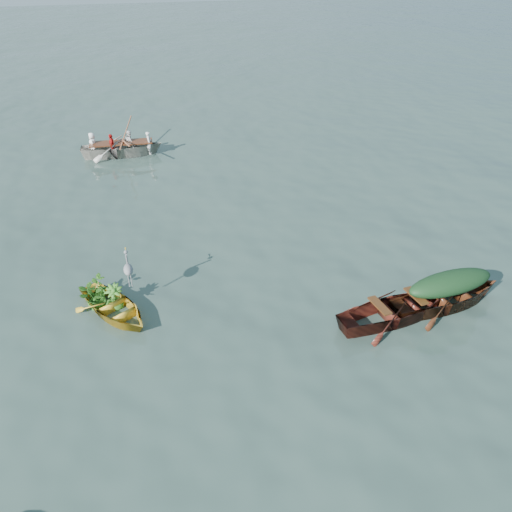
# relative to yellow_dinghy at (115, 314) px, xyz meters

# --- Properties ---
(ground) EXTENTS (140.00, 140.00, 0.00)m
(ground) POSITION_rel_yellow_dinghy_xyz_m (3.29, -1.51, 0.00)
(ground) COLOR #374D45
(ground) RESTS_ON ground
(yellow_dinghy) EXTENTS (2.50, 3.02, 0.73)m
(yellow_dinghy) POSITION_rel_yellow_dinghy_xyz_m (0.00, 0.00, 0.00)
(yellow_dinghy) COLOR #BE8625
(yellow_dinghy) RESTS_ON ground
(green_tarp_boat) EXTENTS (4.16, 1.68, 0.93)m
(green_tarp_boat) POSITION_rel_yellow_dinghy_xyz_m (7.60, -1.69, 0.00)
(green_tarp_boat) COLOR #4A2911
(green_tarp_boat) RESTS_ON ground
(open_wooden_boat) EXTENTS (4.12, 1.71, 0.91)m
(open_wooden_boat) POSITION_rel_yellow_dinghy_xyz_m (6.21, -1.83, 0.00)
(open_wooden_boat) COLOR #501E14
(open_wooden_boat) RESTS_ON ground
(rowed_boat) EXTENTS (4.51, 1.62, 1.06)m
(rowed_boat) POSITION_rel_yellow_dinghy_xyz_m (0.54, 10.26, 0.00)
(rowed_boat) COLOR beige
(rowed_boat) RESTS_ON ground
(green_tarp_cover) EXTENTS (2.29, 0.92, 0.52)m
(green_tarp_cover) POSITION_rel_yellow_dinghy_xyz_m (7.60, -1.69, 0.72)
(green_tarp_cover) COLOR #163818
(green_tarp_cover) RESTS_ON green_tarp_boat
(thwart_benches) EXTENTS (2.07, 0.98, 0.04)m
(thwart_benches) POSITION_rel_yellow_dinghy_xyz_m (6.21, -1.83, 0.47)
(thwart_benches) COLOR #42240F
(thwart_benches) RESTS_ON open_wooden_boat
(heron) EXTENTS (0.45, 0.49, 0.92)m
(heron) POSITION_rel_yellow_dinghy_xyz_m (0.44, 0.33, 0.83)
(heron) COLOR gray
(heron) RESTS_ON yellow_dinghy
(dinghy_weeds) EXTENTS (1.07, 1.13, 0.60)m
(dinghy_weeds) POSITION_rel_yellow_dinghy_xyz_m (-0.27, 0.48, 0.67)
(dinghy_weeds) COLOR #305E18
(dinghy_weeds) RESTS_ON yellow_dinghy
(rowers) EXTENTS (3.17, 1.40, 0.76)m
(rowers) POSITION_rel_yellow_dinghy_xyz_m (0.54, 10.26, 0.91)
(rowers) COLOR silver
(rowers) RESTS_ON rowed_boat
(oars) EXTENTS (0.77, 2.63, 0.06)m
(oars) POSITION_rel_yellow_dinghy_xyz_m (0.54, 10.26, 0.56)
(oars) COLOR #9A5B3A
(oars) RESTS_ON rowed_boat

